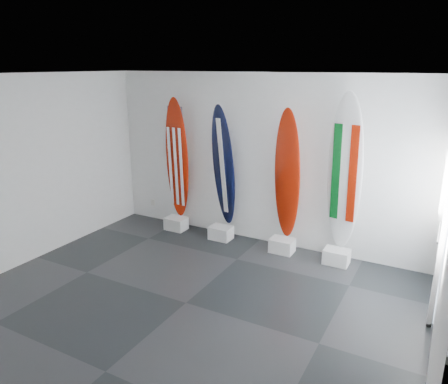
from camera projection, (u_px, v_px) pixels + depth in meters
The scene contains 14 objects.
floor at pixel (186, 303), 5.80m from camera, with size 6.00×6.00×0.00m, color black.
ceiling at pixel (179, 75), 4.94m from camera, with size 6.00×6.00×0.00m, color white.
wall_back at pixel (262, 160), 7.48m from camera, with size 6.00×6.00×0.00m, color white.
wall_front at pixel (1, 284), 3.27m from camera, with size 6.00×6.00×0.00m, color white.
wall_left at pixel (25, 171), 6.74m from camera, with size 5.00×5.00×0.00m, color white.
display_block_usa at pixel (176, 224), 8.36m from camera, with size 0.40×0.30×0.24m, color silver.
surfboard_usa at pixel (177, 159), 8.08m from camera, with size 0.52×0.08×2.32m, color #9B1806.
display_block_navy at pixel (221, 233), 7.91m from camera, with size 0.40×0.30×0.24m, color silver.
surfboard_navy at pixel (223, 167), 7.63m from camera, with size 0.51×0.08×2.25m, color black.
display_block_swiss at pixel (282, 245), 7.35m from camera, with size 0.40×0.30×0.24m, color silver.
surfboard_swiss at pixel (287, 175), 7.08m from camera, with size 0.50×0.08×2.23m, color #9B1806.
display_block_italy at pixel (336, 257), 6.92m from camera, with size 0.40×0.30×0.24m, color silver.
surfboard_italy at pixel (345, 173), 6.61m from camera, with size 0.57×0.08×2.52m, color white.
wall_outlet at pixel (153, 202), 8.91m from camera, with size 0.09×0.02×0.13m, color silver.
Camera 1 is at (2.90, -4.25, 3.12)m, focal length 34.15 mm.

